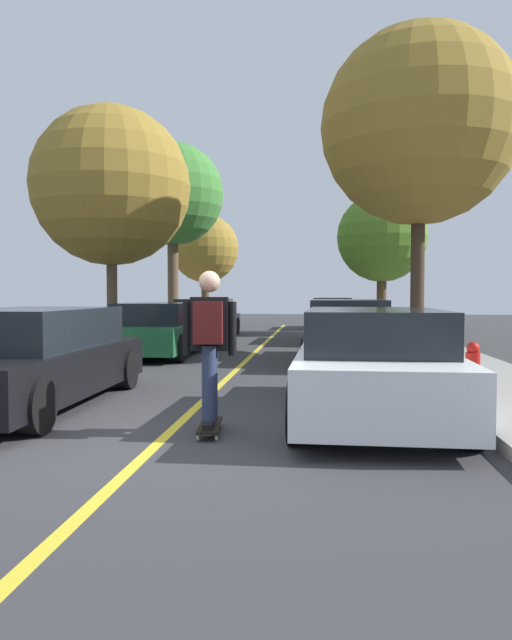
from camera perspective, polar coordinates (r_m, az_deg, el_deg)
ground at (r=6.41m, az=-8.96°, el=-11.18°), size 80.00×80.00×0.00m
center_line at (r=10.26m, az=-3.25°, el=-5.99°), size 0.12×39.20×0.01m
parked_car_left_nearest at (r=8.72m, az=-20.69°, el=-3.36°), size 2.00×4.59×1.31m
parked_car_left_near at (r=14.99m, az=-9.23°, el=-0.91°), size 2.00×4.25×1.30m
parked_car_left_far at (r=21.04m, az=-4.85°, el=0.09°), size 1.96×4.74×1.35m
parked_car_right_nearest at (r=7.60m, az=10.94°, el=-4.04°), size 1.97×4.53×1.33m
parked_car_right_near at (r=13.65m, az=8.64°, el=-1.07°), size 1.99×4.66×1.39m
parked_car_right_far at (r=19.51m, az=7.77°, el=-0.02°), size 2.04×4.69×1.34m
parked_car_right_farthest at (r=26.65m, az=7.23°, el=0.64°), size 1.98×4.21×1.36m
street_tree_left_nearest at (r=17.39m, az=-13.52°, el=12.15°), size 4.34×4.34×6.50m
street_tree_left_near at (r=24.29m, az=-7.87°, el=11.60°), size 3.99×3.99×7.28m
street_tree_left_far at (r=30.77m, az=-4.83°, el=6.69°), size 3.41×3.41×5.38m
street_tree_right_nearest at (r=15.81m, az=15.13°, el=17.17°), size 4.74×4.74×7.80m
street_tree_right_near at (r=23.50m, az=11.80°, el=7.62°), size 3.39×3.39×5.22m
fire_hydrant at (r=9.05m, az=19.76°, el=-4.19°), size 0.20×0.20×0.70m
skateboard at (r=6.66m, az=-4.36°, el=-9.88°), size 0.29×0.86×0.10m
skateboarder at (r=6.49m, az=-4.41°, el=-1.70°), size 0.59×0.71×1.65m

